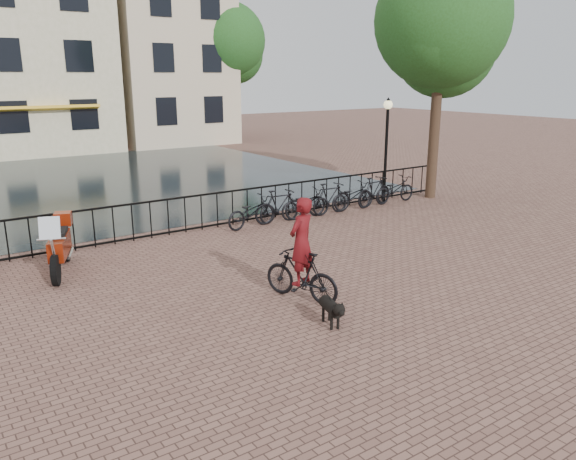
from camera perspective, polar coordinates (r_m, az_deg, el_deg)
ground at (r=9.65m, az=10.39°, el=-10.83°), size 100.00×100.00×0.00m
canal_water at (r=24.50m, az=-19.50°, el=4.62°), size 20.00×20.00×0.00m
railing at (r=15.79m, az=-10.40°, el=1.54°), size 20.00×0.05×1.02m
canal_house_mid at (r=36.68m, az=-25.24°, el=16.66°), size 8.00×9.50×11.80m
canal_house_right at (r=38.99m, az=-13.16°, el=18.62°), size 7.00×9.00×13.30m
tree_near_right at (r=20.47m, az=15.38°, el=19.82°), size 4.48×4.48×8.24m
tree_far_right at (r=37.78m, az=-6.13°, el=18.58°), size 4.76×4.76×8.76m
lamp_post at (r=19.23m, az=10.00°, el=9.69°), size 0.30×0.30×3.45m
cyclist at (r=10.75m, az=1.36°, el=-2.59°), size 1.06×1.80×2.38m
dog at (r=9.91m, az=4.36°, el=-8.14°), size 0.47×0.86×0.55m
motorcycle at (r=13.26m, az=-22.25°, el=-0.89°), size 1.24×2.18×1.53m
parked_bike_0 at (r=16.09m, az=-3.67°, el=1.83°), size 1.78×0.82×0.90m
parked_bike_1 at (r=16.58m, az=-0.86°, el=2.44°), size 1.69×0.56×1.00m
parked_bike_2 at (r=17.12m, az=1.78°, el=2.69°), size 1.74×0.68×0.90m
parked_bike_3 at (r=17.68m, az=4.26°, el=3.22°), size 1.67×0.47×1.00m
parked_bike_4 at (r=18.29m, az=6.58°, el=3.42°), size 1.72×0.60×0.90m
parked_bike_5 at (r=18.91m, az=8.76°, el=3.89°), size 1.71×0.71×1.00m
parked_bike_6 at (r=19.58m, az=10.78°, el=4.04°), size 1.72×0.61×0.90m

